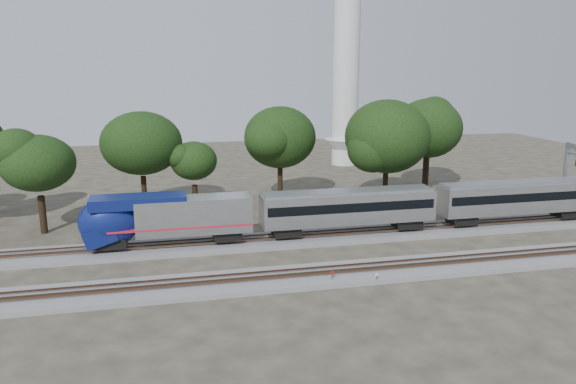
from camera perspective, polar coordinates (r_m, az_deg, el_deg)
name	(u,v)px	position (r m, az deg, el deg)	size (l,w,h in m)	color
ground	(252,266)	(49.64, -3.63, -7.50)	(160.00, 160.00, 0.00)	#383328
track_far	(243,243)	(55.17, -4.64, -5.16)	(160.00, 5.00, 0.73)	slate
track_near	(260,281)	(45.88, -2.83, -8.97)	(160.00, 5.00, 0.73)	slate
switch_stand_red	(332,276)	(45.64, 4.49, -8.46)	(0.33, 0.17, 1.09)	#512D19
switch_stand_white	(377,277)	(46.02, 9.00, -8.53)	(0.30, 0.06, 0.93)	#512D19
switch_lever	(353,280)	(46.43, 6.66, -8.85)	(0.50, 0.30, 0.30)	#512D19
tree_2	(38,163)	(62.43, -24.10, 2.67)	(7.54, 7.54, 10.63)	black
tree_3	(141,143)	(66.70, -14.67, 4.80)	(8.49, 8.49, 11.97)	black
tree_4	(194,161)	(66.18, -9.56, 3.12)	(6.35, 6.35, 8.95)	black
tree_5	(280,137)	(70.13, -0.82, 5.56)	(8.44, 8.44, 11.90)	black
tree_6	(387,137)	(69.32, 10.03, 5.56)	(8.79, 8.79, 12.39)	black
tree_7	(428,128)	(78.39, 14.04, 6.29)	(8.89, 8.89, 12.54)	black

